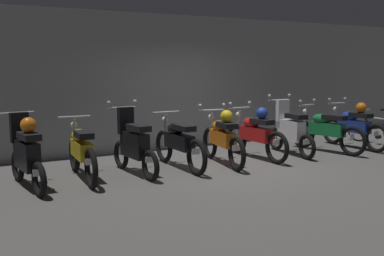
# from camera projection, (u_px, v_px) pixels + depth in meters

# --- Properties ---
(ground_plane) EXTENTS (80.00, 80.00, 0.00)m
(ground_plane) POSITION_uv_depth(u_px,v_px,m) (232.00, 167.00, 8.64)
(ground_plane) COLOR #565451
(back_wall) EXTENTS (16.00, 0.30, 3.07)m
(back_wall) POSITION_uv_depth(u_px,v_px,m) (170.00, 82.00, 10.65)
(back_wall) COLOR gray
(back_wall) RESTS_ON ground
(motorbike_slot_0) EXTENTS (0.56, 1.68, 1.18)m
(motorbike_slot_0) POSITION_uv_depth(u_px,v_px,m) (26.00, 153.00, 7.09)
(motorbike_slot_0) COLOR black
(motorbike_slot_0) RESTS_ON ground
(motorbike_slot_1) EXTENTS (0.56, 1.95, 1.03)m
(motorbike_slot_1) POSITION_uv_depth(u_px,v_px,m) (82.00, 151.00, 7.68)
(motorbike_slot_1) COLOR black
(motorbike_slot_1) RESTS_ON ground
(motorbike_slot_2) EXTENTS (0.59, 1.68, 1.29)m
(motorbike_slot_2) POSITION_uv_depth(u_px,v_px,m) (134.00, 145.00, 8.04)
(motorbike_slot_2) COLOR black
(motorbike_slot_2) RESTS_ON ground
(motorbike_slot_3) EXTENTS (0.56, 1.95, 1.03)m
(motorbike_slot_3) POSITION_uv_depth(u_px,v_px,m) (179.00, 143.00, 8.51)
(motorbike_slot_3) COLOR black
(motorbike_slot_3) RESTS_ON ground
(motorbike_slot_4) EXTENTS (0.59, 1.94, 1.15)m
(motorbike_slot_4) POSITION_uv_depth(u_px,v_px,m) (222.00, 137.00, 8.87)
(motorbike_slot_4) COLOR black
(motorbike_slot_4) RESTS_ON ground
(motorbike_slot_5) EXTENTS (0.59, 1.95, 1.15)m
(motorbike_slot_5) POSITION_uv_depth(u_px,v_px,m) (255.00, 133.00, 9.43)
(motorbike_slot_5) COLOR black
(motorbike_slot_5) RESTS_ON ground
(motorbike_slot_6) EXTENTS (0.59, 1.68, 1.29)m
(motorbike_slot_6) POSITION_uv_depth(u_px,v_px,m) (290.00, 130.00, 9.85)
(motorbike_slot_6) COLOR black
(motorbike_slot_6) RESTS_ON ground
(motorbike_slot_7) EXTENTS (0.59, 1.94, 1.15)m
(motorbike_slot_7) POSITION_uv_depth(u_px,v_px,m) (326.00, 130.00, 10.16)
(motorbike_slot_7) COLOR black
(motorbike_slot_7) RESTS_ON ground
(motorbike_slot_8) EXTENTS (0.59, 1.95, 1.15)m
(motorbike_slot_8) POSITION_uv_depth(u_px,v_px,m) (354.00, 126.00, 10.62)
(motorbike_slot_8) COLOR black
(motorbike_slot_8) RESTS_ON ground
(bicycle) EXTENTS (0.50, 1.73, 0.89)m
(bicycle) POSITION_uv_depth(u_px,v_px,m) (377.00, 130.00, 11.16)
(bicycle) COLOR black
(bicycle) RESTS_ON ground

